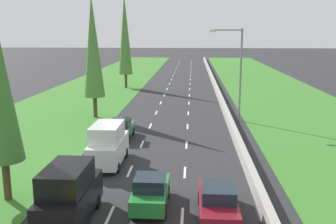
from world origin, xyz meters
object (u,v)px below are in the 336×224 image
object	(u,v)px
black_van_left_lane	(69,194)
green_hatchback_centre_lane	(151,192)
poplar_tree_third	(125,35)
white_van_left_lane	(108,144)
poplar_tree_second	(93,47)
maroon_sedan_right_lane	(218,202)
street_light_mast	(237,68)
green_hatchback_left_lane	(121,129)

from	to	relation	value
black_van_left_lane	green_hatchback_centre_lane	bearing A→B (deg)	27.35
black_van_left_lane	poplar_tree_third	world-z (taller)	poplar_tree_third
white_van_left_lane	poplar_tree_second	distance (m)	15.92
green_hatchback_centre_lane	white_van_left_lane	bearing A→B (deg)	119.53
poplar_tree_second	poplar_tree_third	distance (m)	21.40
black_van_left_lane	green_hatchback_centre_lane	world-z (taller)	black_van_left_lane
green_hatchback_centre_lane	poplar_tree_third	xyz separation A→B (m)	(-8.41, 41.68, 7.37)
poplar_tree_second	green_hatchback_centre_lane	bearing A→B (deg)	-68.69
white_van_left_lane	green_hatchback_centre_lane	xyz separation A→B (m)	(3.48, -6.15, -0.56)
black_van_left_lane	poplar_tree_second	world-z (taller)	poplar_tree_second
maroon_sedan_right_lane	poplar_tree_third	world-z (taller)	poplar_tree_third
poplar_tree_third	street_light_mast	xyz separation A→B (m)	(14.72, -22.12, -2.97)
green_hatchback_centre_lane	poplar_tree_second	distance (m)	22.70
black_van_left_lane	green_hatchback_centre_lane	distance (m)	4.03
green_hatchback_left_lane	street_light_mast	bearing A→B (deg)	34.74
poplar_tree_second	black_van_left_lane	bearing A→B (deg)	-78.83
poplar_tree_third	street_light_mast	world-z (taller)	poplar_tree_third
black_van_left_lane	street_light_mast	xyz separation A→B (m)	(9.86, 21.40, 3.83)
poplar_tree_third	green_hatchback_left_lane	bearing A→B (deg)	-81.01
green_hatchback_centre_lane	poplar_tree_second	size ratio (longest dim) A/B	0.32
poplar_tree_second	street_light_mast	bearing A→B (deg)	-2.99
maroon_sedan_right_lane	poplar_tree_second	world-z (taller)	poplar_tree_second
black_van_left_lane	maroon_sedan_right_lane	bearing A→B (deg)	7.75
white_van_left_lane	poplar_tree_second	size ratio (longest dim) A/B	0.40
poplar_tree_third	poplar_tree_second	bearing A→B (deg)	-88.68
maroon_sedan_right_lane	green_hatchback_left_lane	bearing A→B (deg)	117.79
street_light_mast	poplar_tree_second	bearing A→B (deg)	177.01
black_van_left_lane	white_van_left_lane	xyz separation A→B (m)	(0.06, 7.99, 0.00)
green_hatchback_left_lane	black_van_left_lane	bearing A→B (deg)	-88.99
poplar_tree_second	street_light_mast	size ratio (longest dim) A/B	1.36
black_van_left_lane	poplar_tree_second	bearing A→B (deg)	101.17
maroon_sedan_right_lane	street_light_mast	xyz separation A→B (m)	(3.02, 20.47, 4.42)
green_hatchback_left_lane	poplar_tree_second	world-z (taller)	poplar_tree_second
black_van_left_lane	green_hatchback_left_lane	distance (m)	14.40
street_light_mast	green_hatchback_centre_lane	bearing A→B (deg)	-107.87
white_van_left_lane	green_hatchback_centre_lane	distance (m)	7.09
white_van_left_lane	maroon_sedan_right_lane	bearing A→B (deg)	-46.15
white_van_left_lane	street_light_mast	size ratio (longest dim) A/B	0.54
white_van_left_lane	maroon_sedan_right_lane	distance (m)	9.80
white_van_left_lane	poplar_tree_third	xyz separation A→B (m)	(-4.93, 35.53, 6.80)
black_van_left_lane	green_hatchback_centre_lane	xyz separation A→B (m)	(3.55, 1.84, -0.56)
white_van_left_lane	green_hatchback_centre_lane	size ratio (longest dim) A/B	1.26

